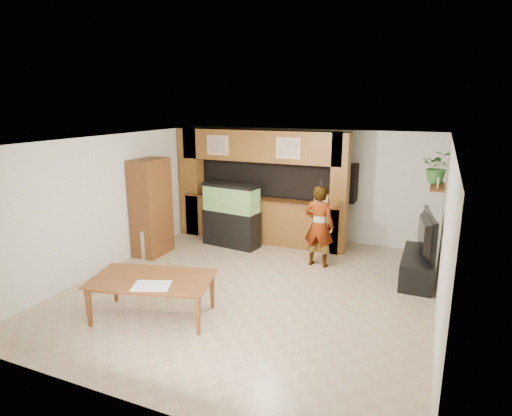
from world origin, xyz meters
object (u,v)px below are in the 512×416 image
at_px(pantry_cabinet, 151,207).
at_px(television, 421,234).
at_px(dining_table, 152,298).
at_px(person, 319,226).
at_px(aquarium, 231,216).

xyz_separation_m(pantry_cabinet, television, (5.35, 0.73, -0.14)).
xyz_separation_m(pantry_cabinet, dining_table, (1.74, -2.39, -0.71)).
height_order(television, person, person).
bearing_deg(pantry_cabinet, person, 11.60).
bearing_deg(television, dining_table, 121.54).
height_order(aquarium, dining_table, aquarium).
bearing_deg(dining_table, pantry_cabinet, 110.98).
bearing_deg(television, aquarium, 74.92).
distance_m(television, person, 1.88).
xyz_separation_m(aquarium, television, (4.03, -0.41, 0.18)).
distance_m(pantry_cabinet, dining_table, 3.04).
bearing_deg(person, dining_table, 64.55).
xyz_separation_m(pantry_cabinet, person, (3.47, 0.71, -0.21)).
bearing_deg(dining_table, person, 45.72).
height_order(television, dining_table, television).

